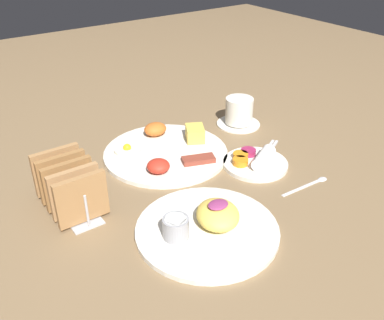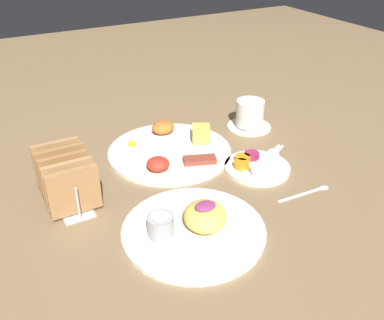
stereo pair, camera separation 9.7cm
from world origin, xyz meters
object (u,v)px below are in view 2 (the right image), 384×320
Objects in this scene: plate_condiments at (257,165)px; toast_rack at (66,178)px; plate_breakfast at (170,149)px; plate_foreground at (194,226)px; coffee_cup at (250,115)px.

toast_rack reaches higher than plate_condiments.
toast_rack reaches higher than plate_breakfast.
plate_breakfast is at bearing 14.97° from toast_rack.
coffee_cup is (0.35, 0.32, 0.02)m from plate_foreground.
coffee_cup is (0.25, 0.02, 0.03)m from plate_breakfast.
toast_rack is at bearing -169.52° from coffee_cup.
plate_condiments is 0.22m from coffee_cup.
plate_foreground is at bearing -137.61° from coffee_cup.
plate_breakfast is at bearing 72.14° from plate_foreground.
plate_breakfast reaches higher than plate_condiments.
plate_breakfast is 0.26m from coffee_cup.
toast_rack is (-0.27, -0.07, 0.04)m from plate_breakfast.
plate_breakfast is 0.28m from toast_rack.
coffee_cup is at bearing 5.58° from plate_breakfast.
toast_rack reaches higher than plate_foreground.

